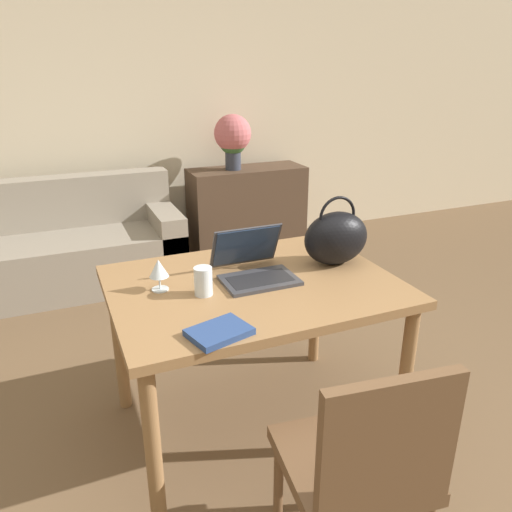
% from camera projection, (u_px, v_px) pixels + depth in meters
% --- Properties ---
extents(wall_back, '(10.00, 0.06, 2.70)m').
position_uv_depth(wall_back, '(122.00, 101.00, 4.20)').
color(wall_back, beige).
rests_on(wall_back, ground_plane).
extents(dining_table, '(1.23, 0.92, 0.77)m').
position_uv_depth(dining_table, '(253.00, 301.00, 2.21)').
color(dining_table, olive).
rests_on(dining_table, ground_plane).
extents(chair, '(0.49, 0.49, 0.89)m').
position_uv_depth(chair, '(363.00, 464.00, 1.55)').
color(chair, brown).
rests_on(chair, ground_plane).
extents(couch, '(1.95, 0.76, 0.82)m').
position_uv_depth(couch, '(52.00, 252.00, 3.85)').
color(couch, gray).
rests_on(couch, ground_plane).
extents(sideboard, '(1.06, 0.40, 0.76)m').
position_uv_depth(sideboard, '(247.00, 209.00, 4.64)').
color(sideboard, '#4C3828').
rests_on(sideboard, ground_plane).
extents(laptop, '(0.32, 0.32, 0.21)m').
position_uv_depth(laptop, '(253.00, 264.00, 2.22)').
color(laptop, '#38383D').
rests_on(laptop, dining_table).
extents(drinking_glass, '(0.08, 0.08, 0.12)m').
position_uv_depth(drinking_glass, '(203.00, 281.00, 2.04)').
color(drinking_glass, silver).
rests_on(drinking_glass, dining_table).
extents(wine_glass, '(0.08, 0.08, 0.14)m').
position_uv_depth(wine_glass, '(159.00, 269.00, 2.06)').
color(wine_glass, silver).
rests_on(wine_glass, dining_table).
extents(handbag, '(0.32, 0.20, 0.33)m').
position_uv_depth(handbag, '(336.00, 238.00, 2.33)').
color(handbag, black).
rests_on(handbag, dining_table).
extents(flower_vase, '(0.32, 0.32, 0.48)m').
position_uv_depth(flower_vase, '(233.00, 137.00, 4.34)').
color(flower_vase, '#333847').
rests_on(flower_vase, sideboard).
extents(book, '(0.24, 0.20, 0.02)m').
position_uv_depth(book, '(219.00, 332.00, 1.75)').
color(book, navy).
rests_on(book, dining_table).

